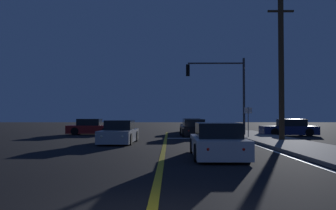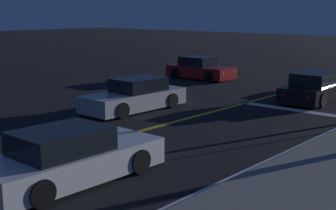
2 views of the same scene
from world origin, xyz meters
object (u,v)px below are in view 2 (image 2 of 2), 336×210
(car_distant_tail_red, at_px, (200,69))
(car_side_waiting_white, at_px, (69,158))
(car_mid_block_black, at_px, (315,89))
(car_far_approaching_silver, at_px, (135,96))

(car_distant_tail_red, bearing_deg, car_side_waiting_white, 27.55)
(car_side_waiting_white, distance_m, car_mid_block_black, 13.90)
(car_side_waiting_white, bearing_deg, car_mid_block_black, 90.70)
(car_mid_block_black, bearing_deg, car_distant_tail_red, 161.62)
(car_distant_tail_red, distance_m, car_mid_block_black, 8.84)
(car_distant_tail_red, height_order, car_far_approaching_silver, same)
(car_distant_tail_red, xyz_separation_m, car_mid_block_black, (8.50, -2.44, 0.00))
(car_distant_tail_red, height_order, car_mid_block_black, same)
(car_side_waiting_white, xyz_separation_m, car_mid_block_black, (-0.03, 13.90, -0.00))
(car_distant_tail_red, bearing_deg, car_mid_block_black, 73.99)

